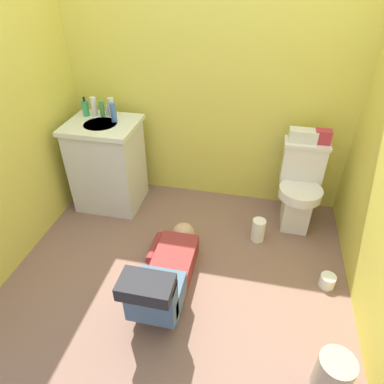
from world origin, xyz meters
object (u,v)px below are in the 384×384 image
object	(u,v)px
trash_can	(333,374)
person_plumber	(165,274)
faucet	(107,111)
bottle_green	(102,109)
toilet	(300,187)
toiletry_bag	(323,137)
soap_dispenser	(85,108)
bottle_clear	(111,107)
tissue_box	(303,135)
paper_towel_roll	(258,230)
bottle_blue	(113,113)
bottle_white	(94,107)
toilet_paper_roll	(327,281)
vanity_cabinet	(108,164)

from	to	relation	value
trash_can	person_plumber	bearing A→B (deg)	157.43
faucet	bottle_green	world-z (taller)	bottle_green
toilet	toiletry_bag	world-z (taller)	toiletry_bag
toilet	trash_can	distance (m)	1.47
toiletry_bag	soap_dispenser	size ratio (longest dim) A/B	0.75
soap_dispenser	trash_can	world-z (taller)	soap_dispenser
person_plumber	bottle_clear	xyz separation A→B (m)	(-0.76, 1.09, 0.72)
tissue_box	soap_dispenser	size ratio (longest dim) A/B	1.33
person_plumber	toiletry_bag	world-z (taller)	toiletry_bag
tissue_box	person_plumber	bearing A→B (deg)	-128.27
tissue_box	paper_towel_roll	xyz separation A→B (m)	(-0.25, -0.41, -0.70)
tissue_box	toiletry_bag	xyz separation A→B (m)	(0.15, 0.00, 0.01)
toilet	paper_towel_roll	world-z (taller)	toilet
bottle_blue	paper_towel_roll	bearing A→B (deg)	-13.15
toilet	bottle_white	bearing A→B (deg)	178.30
faucet	trash_can	world-z (taller)	faucet
person_plumber	bottle_clear	size ratio (longest dim) A/B	6.57
tissue_box	soap_dispenser	bearing A→B (deg)	-178.90
faucet	toilet_paper_roll	world-z (taller)	faucet
bottle_white	paper_towel_roll	size ratio (longest dim) A/B	0.83
vanity_cabinet	tissue_box	distance (m)	1.71
vanity_cabinet	faucet	size ratio (longest dim) A/B	8.20
bottle_white	trash_can	distance (m)	2.60
faucet	tissue_box	world-z (taller)	faucet
toilet	soap_dispenser	xyz separation A→B (m)	(-1.89, 0.05, 0.52)
tissue_box	bottle_blue	world-z (taller)	bottle_blue
bottle_clear	bottle_blue	size ratio (longest dim) A/B	1.02
tissue_box	bottle_clear	xyz separation A→B (m)	(-1.63, 0.00, 0.10)
bottle_white	trash_can	xyz separation A→B (m)	(1.97, -1.50, -0.78)
toilet_paper_roll	bottle_blue	bearing A→B (deg)	159.15
toilet	soap_dispenser	bearing A→B (deg)	178.34
person_plumber	tissue_box	xyz separation A→B (m)	(0.86, 1.09, 0.62)
toiletry_bag	bottle_blue	bearing A→B (deg)	-176.48
toilet	paper_towel_roll	bearing A→B (deg)	-133.20
toiletry_bag	bottle_white	world-z (taller)	bottle_white
tissue_box	bottle_white	distance (m)	1.77
tissue_box	paper_towel_roll	size ratio (longest dim) A/B	1.08
paper_towel_roll	bottle_white	bearing A→B (deg)	166.13
vanity_cabinet	tissue_box	world-z (taller)	tissue_box
paper_towel_roll	toilet_paper_roll	size ratio (longest dim) A/B	1.86
bottle_blue	trash_can	distance (m)	2.40
toilet	person_plumber	size ratio (longest dim) A/B	0.70
vanity_cabinet	paper_towel_roll	bearing A→B (deg)	-10.25
toiletry_bag	paper_towel_roll	bearing A→B (deg)	-134.65
trash_can	paper_towel_roll	distance (m)	1.22
tissue_box	paper_towel_roll	bearing A→B (deg)	-121.88
faucet	bottle_green	distance (m)	0.05
trash_can	bottle_green	bearing A→B (deg)	141.61
tissue_box	bottle_clear	size ratio (longest dim) A/B	1.36
bottle_white	bottle_blue	bearing A→B (deg)	-18.34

